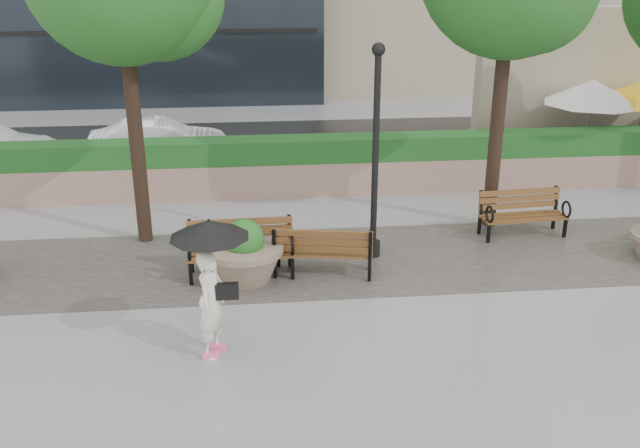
{
  "coord_description": "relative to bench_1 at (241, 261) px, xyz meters",
  "views": [
    {
      "loc": [
        -1.81,
        -9.13,
        5.52
      ],
      "look_at": [
        -0.67,
        2.1,
        1.1
      ],
      "focal_mm": 40.0,
      "sensor_mm": 36.0,
      "label": 1
    }
  ],
  "objects": [
    {
      "name": "hedge_wall",
      "position": [
        2.03,
        4.5,
        0.37
      ],
      "size": [
        24.0,
        0.8,
        1.35
      ],
      "color": "#9C7664",
      "rests_on": "ground"
    },
    {
      "name": "lamppost",
      "position": [
        2.48,
        0.64,
        1.45
      ],
      "size": [
        0.28,
        0.28,
        3.98
      ],
      "color": "black",
      "rests_on": "ground"
    },
    {
      "name": "bench_3",
      "position": [
        5.67,
        1.33,
        -0.02
      ],
      "size": [
        1.77,
        0.81,
        0.92
      ],
      "rotation": [
        0.0,
        0.0,
        0.08
      ],
      "color": "brown",
      "rests_on": "ground"
    },
    {
      "name": "bench_1",
      "position": [
        0.0,
        0.0,
        0.0
      ],
      "size": [
        1.89,
        0.8,
        1.0
      ],
      "rotation": [
        0.0,
        0.0,
        0.03
      ],
      "color": "brown",
      "rests_on": "ground"
    },
    {
      "name": "cobble_strip",
      "position": [
        2.03,
        0.5,
        -0.29
      ],
      "size": [
        28.0,
        3.2,
        0.01
      ],
      "primitive_type": "cube",
      "color": "#383330",
      "rests_on": "ground"
    },
    {
      "name": "ground",
      "position": [
        2.03,
        -2.5,
        -0.3
      ],
      "size": [
        100.0,
        100.0,
        0.0
      ],
      "primitive_type": "plane",
      "color": "gray",
      "rests_on": "ground"
    },
    {
      "name": "bench_2",
      "position": [
        1.45,
        -0.08,
        -0.02
      ],
      "size": [
        1.85,
        1.0,
        0.94
      ],
      "rotation": [
        0.0,
        0.0,
        2.96
      ],
      "color": "brown",
      "rests_on": "ground"
    },
    {
      "name": "car_right",
      "position": [
        -2.18,
        7.3,
        0.31
      ],
      "size": [
        3.79,
        1.64,
        1.21
      ],
      "primitive_type": "imported",
      "rotation": [
        0.0,
        0.0,
        1.67
      ],
      "color": "white",
      "rests_on": "ground"
    },
    {
      "name": "asphalt_street",
      "position": [
        2.03,
        8.5,
        -0.3
      ],
      "size": [
        40.0,
        7.0,
        0.0
      ],
      "primitive_type": "cube",
      "color": "black",
      "rests_on": "ground"
    },
    {
      "name": "pedestrian",
      "position": [
        -0.38,
        -2.56,
        0.95
      ],
      "size": [
        1.11,
        1.11,
        2.04
      ],
      "rotation": [
        0.0,
        0.0,
        1.17
      ],
      "color": "beige",
      "rests_on": "ground"
    },
    {
      "name": "patio_umb_white",
      "position": [
        9.07,
        5.86,
        1.69
      ],
      "size": [
        2.5,
        2.5,
        2.3
      ],
      "color": "black",
      "rests_on": "ground"
    },
    {
      "name": "planter_left",
      "position": [
        0.07,
        -0.2,
        0.15
      ],
      "size": [
        1.36,
        1.36,
        1.14
      ],
      "color": "#7F6B56",
      "rests_on": "ground"
    }
  ]
}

